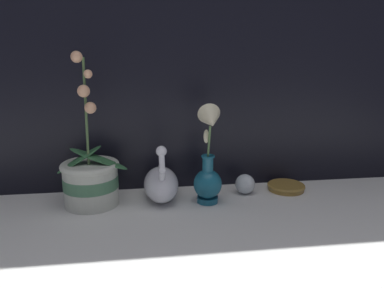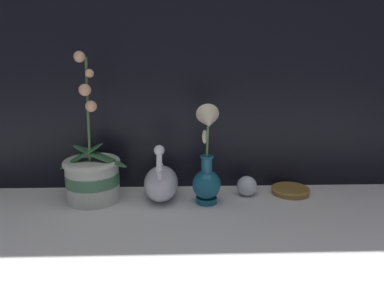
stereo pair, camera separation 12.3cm
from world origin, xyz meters
TOP-DOWN VIEW (x-y plane):
  - ground_plane at (0.00, 0.00)m, footprint 2.80×2.80m
  - window_backdrop at (0.00, 0.24)m, footprint 2.80×0.03m
  - orchid_potted_plant at (-0.33, 0.11)m, footprint 0.23×0.19m
  - swan_figurine at (-0.10, 0.12)m, footprint 0.11×0.22m
  - blue_vase at (0.05, 0.06)m, footprint 0.09×0.14m
  - glass_sphere at (0.19, 0.13)m, footprint 0.07×0.07m
  - amber_dish at (0.35, 0.15)m, footprint 0.13×0.13m

SIDE VIEW (x-z plane):
  - ground_plane at x=0.00m, z-range 0.00..0.00m
  - amber_dish at x=0.35m, z-range 0.00..0.02m
  - glass_sphere at x=0.19m, z-range 0.00..0.07m
  - swan_figurine at x=-0.10m, z-range -0.04..0.16m
  - orchid_potted_plant at x=-0.33m, z-range -0.15..0.33m
  - blue_vase at x=0.05m, z-range -0.04..0.29m
  - window_backdrop at x=0.00m, z-range 0.00..1.20m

